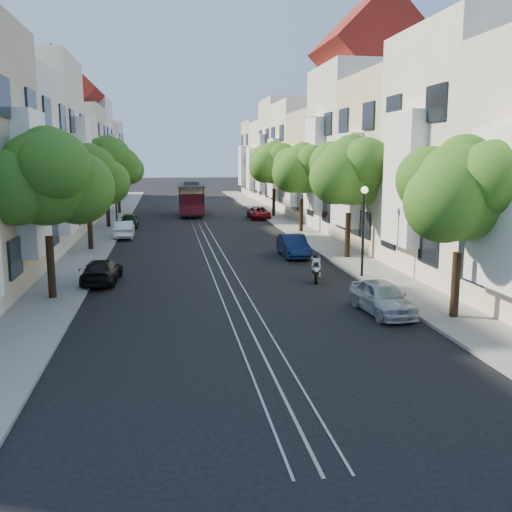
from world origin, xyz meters
name	(u,v)px	position (x,y,z in m)	size (l,w,h in m)	color
ground	(198,222)	(0.00, 28.00, 0.00)	(200.00, 200.00, 0.00)	black
sidewalk_east	(281,220)	(7.25, 28.00, 0.06)	(2.50, 80.00, 0.12)	gray
sidewalk_west	(112,223)	(-7.25, 28.00, 0.06)	(2.50, 80.00, 0.12)	gray
rail_left	(192,222)	(-0.55, 28.00, 0.01)	(0.06, 80.00, 0.02)	gray
rail_slot	(198,222)	(0.00, 28.00, 0.01)	(0.06, 80.00, 0.02)	gray
rail_right	(204,222)	(0.55, 28.00, 0.01)	(0.06, 80.00, 0.02)	gray
lane_line	(198,222)	(0.00, 28.00, 0.00)	(0.08, 80.00, 0.01)	tan
townhouses_east	(333,161)	(11.87, 27.91, 5.18)	(7.75, 72.00, 12.00)	beige
townhouses_west	(50,163)	(-11.87, 27.91, 5.08)	(7.75, 72.00, 11.76)	silver
tree_e_a	(463,194)	(7.26, -3.02, 4.40)	(4.72, 3.87, 6.27)	black
tree_e_b	(351,173)	(7.26, 8.98, 4.73)	(4.93, 4.08, 6.68)	black
tree_e_c	(303,170)	(7.26, 19.98, 4.60)	(4.84, 3.99, 6.52)	black
tree_e_d	(275,164)	(7.26, 30.98, 4.87)	(5.01, 4.16, 6.85)	black
tree_w_a	(47,180)	(-7.14, 1.98, 4.73)	(4.93, 4.08, 6.68)	black
tree_w_b	(88,177)	(-7.14, 13.98, 4.40)	(4.72, 3.87, 6.27)	black
tree_w_c	(107,163)	(-7.14, 24.98, 5.07)	(5.13, 4.28, 7.09)	black
tree_w_d	(118,167)	(-7.14, 35.98, 4.60)	(4.84, 3.99, 6.52)	black
lamp_east	(364,218)	(6.30, 4.00, 2.85)	(0.32, 0.32, 4.16)	black
lamp_west	(116,194)	(-6.30, 22.00, 2.85)	(0.32, 0.32, 4.16)	black
sportbike_rider	(316,266)	(4.02, 3.77, 0.68)	(0.71, 1.85, 1.32)	black
cable_car	(192,197)	(-0.22, 33.81, 1.77)	(2.85, 7.89, 2.99)	black
parked_car_e_near	(382,297)	(5.00, -1.88, 0.60)	(1.43, 3.55, 1.21)	#AFB5BC
parked_car_e_mid	(293,246)	(4.40, 10.17, 0.62)	(1.32, 3.79, 1.25)	#0D1942
parked_car_e_far	(259,213)	(5.60, 29.69, 0.54)	(1.79, 3.87, 1.08)	maroon
parked_car_w_near	(102,271)	(-5.60, 4.87, 0.53)	(1.50, 3.69, 1.07)	black
parked_car_w_mid	(124,229)	(-5.60, 19.25, 0.60)	(1.27, 3.63, 1.20)	white
parked_car_w_far	(129,220)	(-5.60, 25.14, 0.58)	(1.37, 3.40, 1.16)	black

